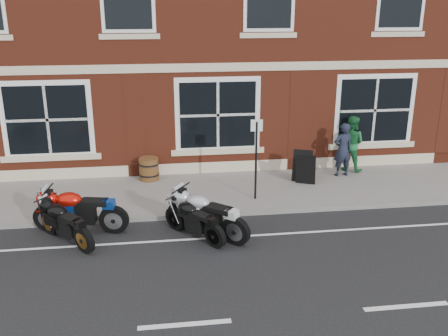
{
  "coord_description": "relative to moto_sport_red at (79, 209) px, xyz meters",
  "views": [
    {
      "loc": [
        -0.3,
        -10.24,
        5.23
      ],
      "look_at": [
        1.3,
        1.6,
        1.24
      ],
      "focal_mm": 40.0,
      "sensor_mm": 36.0,
      "label": 1
    }
  ],
  "objects": [
    {
      "name": "moto_sport_silver",
      "position": [
        2.97,
        -0.61,
        -0.0
      ],
      "size": [
        1.8,
        1.61,
        1.02
      ],
      "rotation": [
        0.0,
        0.0,
        0.85
      ],
      "color": "black",
      "rests_on": "ground"
    },
    {
      "name": "barrel_planter",
      "position": [
        1.61,
        3.16,
        -0.13
      ],
      "size": [
        0.61,
        0.61,
        0.68
      ],
      "color": "#432D12",
      "rests_on": "sidewalk"
    },
    {
      "name": "moto_sport_black",
      "position": [
        -0.23,
        -0.53,
        -0.07
      ],
      "size": [
        1.44,
        1.61,
        0.91
      ],
      "rotation": [
        0.0,
        0.0,
        0.72
      ],
      "color": "black",
      "rests_on": "ground"
    },
    {
      "name": "ground",
      "position": [
        2.26,
        -0.98,
        -0.59
      ],
      "size": [
        80.0,
        80.0,
        0.0
      ],
      "primitive_type": "plane",
      "color": "black",
      "rests_on": "ground"
    },
    {
      "name": "a_board_sign",
      "position": [
        6.15,
        2.25,
        0.01
      ],
      "size": [
        0.68,
        0.58,
        0.96
      ],
      "primitive_type": null,
      "rotation": [
        0.0,
        0.0,
        -0.42
      ],
      "color": "black",
      "rests_on": "sidewalk"
    },
    {
      "name": "pedestrian_right",
      "position": [
        7.92,
        3.22,
        0.41
      ],
      "size": [
        1.09,
        1.04,
        1.76
      ],
      "primitive_type": "imported",
      "rotation": [
        0.0,
        0.0,
        2.51
      ],
      "color": "#1B5F2F",
      "rests_on": "sidewalk"
    },
    {
      "name": "moto_naked_black",
      "position": [
        2.67,
        -0.69,
        -0.09
      ],
      "size": [
        1.3,
        1.58,
        0.87
      ],
      "rotation": [
        0.0,
        0.0,
        0.68
      ],
      "color": "black",
      "rests_on": "ground"
    },
    {
      "name": "parking_sign",
      "position": [
        4.49,
        1.22,
        0.8
      ],
      "size": [
        0.31,
        0.06,
        2.21
      ],
      "rotation": [
        0.0,
        0.0,
        -0.07
      ],
      "color": "black",
      "rests_on": "sidewalk"
    },
    {
      "name": "kerb",
      "position": [
        2.26,
        0.44,
        -0.53
      ],
      "size": [
        30.0,
        0.16,
        0.12
      ],
      "primitive_type": "cube",
      "color": "slate",
      "rests_on": "ground"
    },
    {
      "name": "sidewalk",
      "position": [
        2.26,
        2.02,
        -0.53
      ],
      "size": [
        30.0,
        3.0,
        0.12
      ],
      "primitive_type": "cube",
      "color": "slate",
      "rests_on": "ground"
    },
    {
      "name": "pedestrian_left",
      "position": [
        7.49,
        2.75,
        0.36
      ],
      "size": [
        0.66,
        0.49,
        1.66
      ],
      "primitive_type": "imported",
      "rotation": [
        0.0,
        0.0,
        3.3
      ],
      "color": "black",
      "rests_on": "sidewalk"
    },
    {
      "name": "moto_sport_red",
      "position": [
        0.0,
        0.0,
        0.0
      ],
      "size": [
        2.27,
        0.6,
        1.03
      ],
      "rotation": [
        0.0,
        0.0,
        1.37
      ],
      "color": "black",
      "rests_on": "ground"
    }
  ]
}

